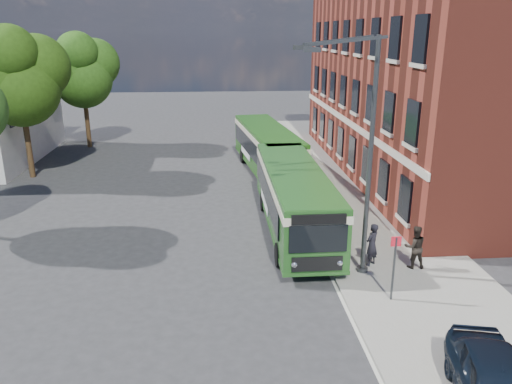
{
  "coord_description": "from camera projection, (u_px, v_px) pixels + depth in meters",
  "views": [
    {
      "loc": [
        -0.33,
        -19.25,
        9.13
      ],
      "look_at": [
        1.34,
        2.02,
        2.2
      ],
      "focal_mm": 35.0,
      "sensor_mm": 36.0,
      "label": 1
    }
  ],
  "objects": [
    {
      "name": "ground",
      "position": [
        228.0,
        257.0,
        21.09
      ],
      "size": [
        120.0,
        120.0,
        0.0
      ],
      "primitive_type": "plane",
      "color": "#2B2B2E",
      "rests_on": "ground"
    },
    {
      "name": "pavement",
      "position": [
        344.0,
        193.0,
        29.18
      ],
      "size": [
        6.0,
        48.0,
        0.15
      ],
      "primitive_type": "cube",
      "color": "gray",
      "rests_on": "ground"
    },
    {
      "name": "kerb_line",
      "position": [
        293.0,
        195.0,
        28.97
      ],
      "size": [
        0.12,
        48.0,
        0.01
      ],
      "primitive_type": "cube",
      "color": "beige",
      "rests_on": "ground"
    },
    {
      "name": "brick_office",
      "position": [
        444.0,
        66.0,
        31.37
      ],
      "size": [
        12.1,
        26.0,
        14.2
      ],
      "color": "maroon",
      "rests_on": "ground"
    },
    {
      "name": "flagpole",
      "position": [
        21.0,
        101.0,
        30.96
      ],
      "size": [
        0.95,
        0.1,
        9.0
      ],
      "color": "#35373A",
      "rests_on": "ground"
    },
    {
      "name": "street_lamp",
      "position": [
        361.0,
        156.0,
        18.08
      ],
      "size": [
        2.96,
        2.38,
        9.0
      ],
      "color": "#35373A",
      "rests_on": "ground"
    },
    {
      "name": "bus_stop_sign",
      "position": [
        394.0,
        264.0,
        17.07
      ],
      "size": [
        0.35,
        0.08,
        2.52
      ],
      "color": "#35373A",
      "rests_on": "ground"
    },
    {
      "name": "bus_front",
      "position": [
        294.0,
        194.0,
        23.4
      ],
      "size": [
        2.67,
        11.44,
        3.02
      ],
      "color": "#23541E",
      "rests_on": "ground"
    },
    {
      "name": "bus_rear",
      "position": [
        267.0,
        145.0,
        33.19
      ],
      "size": [
        3.87,
        11.47,
        3.02
      ],
      "color": "#1E5113",
      "rests_on": "ground"
    },
    {
      "name": "pedestrian_a",
      "position": [
        372.0,
        245.0,
        19.78
      ],
      "size": [
        0.77,
        0.74,
        1.76
      ],
      "primitive_type": "imported",
      "rotation": [
        0.0,
        0.0,
        3.84
      ],
      "color": "black",
      "rests_on": "pavement"
    },
    {
      "name": "pedestrian_b",
      "position": [
        415.0,
        247.0,
        19.58
      ],
      "size": [
        0.89,
        0.71,
        1.75
      ],
      "primitive_type": "imported",
      "rotation": [
        0.0,
        0.0,
        3.09
      ],
      "color": "black",
      "rests_on": "pavement"
    },
    {
      "name": "tree_mid",
      "position": [
        19.0,
        76.0,
        30.54
      ],
      "size": [
        5.65,
        5.37,
        9.54
      ],
      "color": "#372514",
      "rests_on": "ground"
    },
    {
      "name": "tree_right",
      "position": [
        83.0,
        70.0,
        39.04
      ],
      "size": [
        5.4,
        5.13,
        9.12
      ],
      "color": "#372514",
      "rests_on": "ground"
    }
  ]
}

